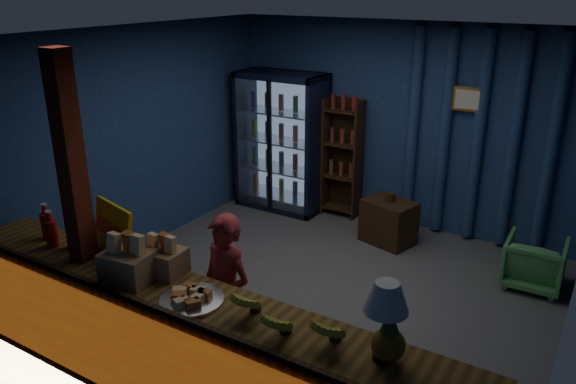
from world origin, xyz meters
name	(u,v)px	position (x,y,z in m)	size (l,w,h in m)	color
ground	(313,292)	(0.00, 0.00, 0.00)	(4.60, 4.60, 0.00)	#515154
room_walls	(316,147)	(0.00, 0.00, 1.57)	(4.60, 4.60, 4.60)	navy
counter	(187,350)	(0.00, -1.91, 0.48)	(4.40, 0.57, 0.99)	brown
support_post	(79,218)	(-1.05, -1.90, 1.30)	(0.16, 0.16, 2.60)	maroon
beverage_cooler	(284,142)	(-1.55, 1.92, 0.93)	(1.20, 0.62, 1.90)	black
bottle_shelf	(343,159)	(-0.70, 2.06, 0.79)	(0.50, 0.28, 1.60)	#3D2213
curtain_folds	(478,138)	(1.00, 2.14, 1.30)	(1.74, 0.14, 2.50)	navy
framed_picture	(469,99)	(0.85, 2.10, 1.75)	(0.36, 0.04, 0.28)	gold
shopkeeper	(226,295)	(-0.02, -1.40, 0.68)	(0.50, 0.33, 1.36)	maroon
green_chair	(534,263)	(1.90, 1.33, 0.27)	(0.58, 0.59, 0.54)	#54A958
side_table	(389,222)	(0.20, 1.53, 0.27)	(0.69, 0.58, 0.65)	#3D2213
yellow_sign	(113,230)	(-0.90, -1.72, 1.16)	(0.54, 0.23, 0.42)	gold
soda_bottles	(57,230)	(-1.44, -1.84, 1.08)	(0.43, 0.18, 0.32)	red
snack_box_left	(128,264)	(-0.48, -1.96, 1.08)	(0.39, 0.33, 0.37)	#A1744E
snack_box_centre	(164,259)	(-0.33, -1.74, 1.06)	(0.32, 0.27, 0.32)	#A1744E
pastry_tray	(192,298)	(0.11, -1.95, 0.98)	(0.45, 0.45, 0.07)	silver
banana_bunches	(287,318)	(0.86, -1.90, 1.04)	(0.87, 0.32, 0.19)	gold
table_lamp	(386,300)	(1.49, -1.85, 1.35)	(0.26, 0.26, 0.51)	black
pineapple	(389,340)	(1.52, -1.84, 1.09)	(0.20, 0.20, 0.35)	#9D6F1C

